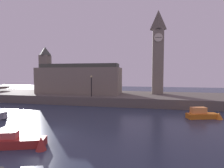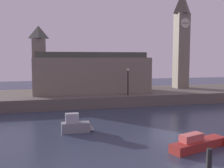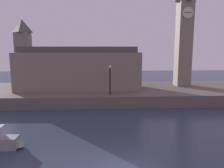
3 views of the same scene
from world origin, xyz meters
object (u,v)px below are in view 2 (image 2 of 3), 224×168
object	(u,v)px
parliament_hall	(89,72)
boat_cruiser_grey	(77,125)
boat_dinghy_red	(204,143)
clock_tower	(181,38)
mooring_post_left	(209,167)
streetlamp	(128,79)

from	to	relation	value
parliament_hall	boat_cruiser_grey	distance (m)	16.78
boat_dinghy_red	parliament_hall	bearing A→B (deg)	102.17
clock_tower	boat_cruiser_grey	world-z (taller)	clock_tower
parliament_hall	boat_cruiser_grey	bearing A→B (deg)	-103.13
mooring_post_left	parliament_hall	bearing A→B (deg)	93.79
parliament_hall	boat_cruiser_grey	size ratio (longest dim) A/B	5.73
clock_tower	parliament_hall	world-z (taller)	clock_tower
boat_cruiser_grey	clock_tower	bearing A→B (deg)	41.87
streetlamp	mooring_post_left	world-z (taller)	streetlamp
parliament_hall	boat_dinghy_red	xyz separation A→B (m)	(4.88, -22.60, -4.06)
parliament_hall	mooring_post_left	distance (m)	27.93
clock_tower	boat_dinghy_red	distance (m)	28.65
streetlamp	mooring_post_left	size ratio (longest dim) A/B	1.89
streetlamp	mooring_post_left	bearing A→B (deg)	-97.06
streetlamp	boat_cruiser_grey	bearing A→B (deg)	-126.54
parliament_hall	boat_cruiser_grey	xyz separation A→B (m)	(-3.71, -15.91, -3.85)
clock_tower	parliament_hall	xyz separation A→B (m)	(-16.19, -1.93, -5.47)
mooring_post_left	boat_dinghy_red	world-z (taller)	mooring_post_left
clock_tower	boat_cruiser_grey	bearing A→B (deg)	-138.13
boat_dinghy_red	streetlamp	bearing A→B (deg)	90.60
streetlamp	boat_cruiser_grey	xyz separation A→B (m)	(-8.40, -11.33, -3.19)
parliament_hall	boat_dinghy_red	distance (m)	23.48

